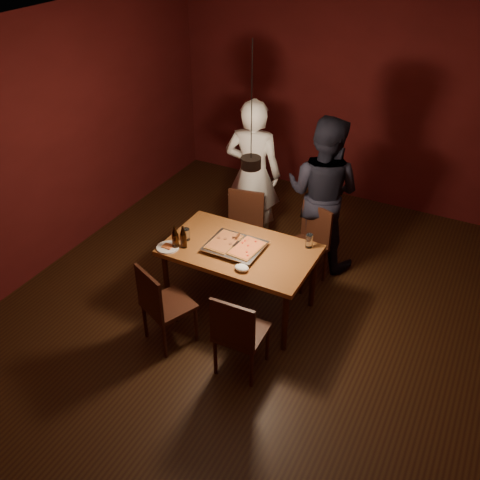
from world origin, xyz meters
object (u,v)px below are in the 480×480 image
at_px(pendant_lamp, 251,162).
at_px(chair_near_right, 238,329).
at_px(plate_slice, 168,247).
at_px(diner_dark, 322,193).
at_px(dining_table, 240,254).
at_px(diner_white, 253,174).
at_px(chair_near_left, 160,300).
at_px(chair_far_left, 244,222).
at_px(beer_bottle_a, 175,237).
at_px(chair_far_right, 309,237).
at_px(pizza_tray, 235,247).
at_px(beer_bottle_b, 183,237).

bearing_deg(pendant_lamp, chair_near_right, -70.69).
relative_size(plate_slice, diner_dark, 0.13).
height_order(dining_table, diner_white, diner_white).
distance_m(dining_table, chair_near_left, 0.94).
distance_m(chair_far_left, chair_near_left, 1.59).
distance_m(chair_near_right, diner_white, 2.29).
distance_m(chair_far_left, beer_bottle_a, 1.12).
height_order(chair_far_left, beer_bottle_a, beer_bottle_a).
distance_m(chair_near_left, chair_near_right, 0.83).
xyz_separation_m(chair_far_right, pizza_tray, (-0.47, -0.85, 0.24)).
height_order(pizza_tray, beer_bottle_a, beer_bottle_a).
relative_size(dining_table, plate_slice, 6.61).
height_order(dining_table, pendant_lamp, pendant_lamp).
height_order(diner_white, diner_dark, diner_white).
bearing_deg(diner_white, chair_near_right, 100.93).
height_order(chair_far_left, plate_slice, chair_far_left).
bearing_deg(chair_far_right, pizza_tray, 83.63).
distance_m(chair_far_right, beer_bottle_b, 1.46).
distance_m(beer_bottle_b, plate_slice, 0.20).
height_order(chair_far_right, pendant_lamp, pendant_lamp).
bearing_deg(beer_bottle_a, chair_near_left, -73.23).
distance_m(chair_far_left, pizza_tray, 0.89).
distance_m(chair_far_left, diner_white, 0.62).
relative_size(beer_bottle_b, pendant_lamp, 0.22).
xyz_separation_m(beer_bottle_a, beer_bottle_b, (0.07, 0.05, -0.00)).
relative_size(dining_table, diner_dark, 0.83).
xyz_separation_m(chair_far_left, diner_dark, (0.77, 0.44, 0.36)).
distance_m(dining_table, diner_dark, 1.29).
relative_size(chair_near_left, pizza_tray, 1.00).
bearing_deg(pizza_tray, pendant_lamp, -9.41).
distance_m(beer_bottle_b, pendant_lamp, 1.12).
height_order(chair_far_left, beer_bottle_b, beer_bottle_b).
height_order(chair_far_right, diner_white, diner_white).
distance_m(chair_near_left, diner_dark, 2.23).
relative_size(chair_near_left, beer_bottle_b, 2.28).
relative_size(pizza_tray, diner_dark, 0.31).
bearing_deg(chair_far_left, diner_dark, -161.63).
height_order(pizza_tray, diner_dark, diner_dark).
bearing_deg(chair_near_left, beer_bottle_b, 122.93).
xyz_separation_m(beer_bottle_b, plate_slice, (-0.13, -0.09, -0.11)).
distance_m(chair_near_left, beer_bottle_b, 0.69).
distance_m(dining_table, chair_far_left, 0.85).
relative_size(chair_far_left, beer_bottle_a, 2.00).
xyz_separation_m(dining_table, chair_near_left, (-0.41, -0.83, -0.14)).
bearing_deg(pendant_lamp, chair_far_left, 120.70).
bearing_deg(pendant_lamp, plate_slice, -161.87).
xyz_separation_m(chair_near_left, plate_slice, (-0.23, 0.50, 0.22)).
height_order(beer_bottle_a, diner_dark, diner_dark).
bearing_deg(plate_slice, pendant_lamp, 18.13).
bearing_deg(beer_bottle_a, dining_table, 26.48).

